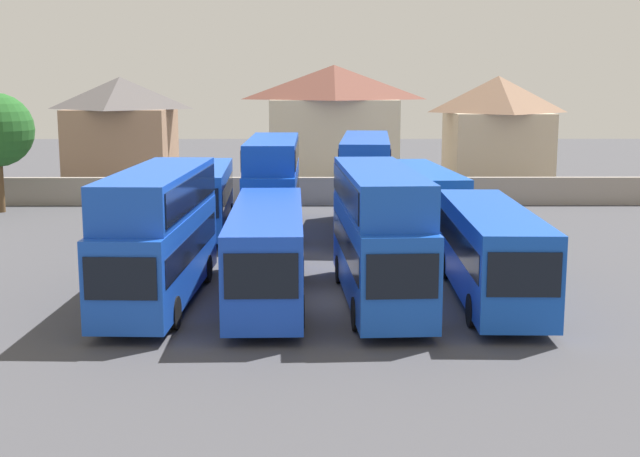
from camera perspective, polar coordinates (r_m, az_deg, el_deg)
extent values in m
plane|color=#424247|center=(48.65, -0.11, 0.51)|extent=(140.00, 140.00, 0.00)
cube|color=gray|center=(54.96, -0.14, 2.55)|extent=(56.00, 0.50, 1.80)
cube|color=blue|center=(30.96, -10.80, -1.71)|extent=(2.88, 10.66, 2.92)
cube|color=black|center=(25.85, -13.35, -3.32)|extent=(2.20, 0.16, 1.31)
cube|color=black|center=(30.89, -10.82, -1.08)|extent=(2.89, 9.82, 0.92)
cube|color=blue|center=(30.85, -10.83, 2.47)|extent=(2.81, 10.13, 1.57)
cube|color=black|center=(30.85, -10.83, 2.47)|extent=(2.88, 9.61, 1.10)
cylinder|color=black|center=(27.90, -9.84, -5.64)|extent=(0.34, 1.11, 1.10)
cylinder|color=black|center=(28.45, -14.41, -5.51)|extent=(0.34, 1.11, 1.10)
cylinder|color=black|center=(34.16, -7.66, -2.70)|extent=(0.34, 1.11, 1.10)
cylinder|color=black|center=(34.60, -11.43, -2.65)|extent=(0.34, 1.11, 1.10)
cube|color=blue|center=(30.90, -3.57, -1.42)|extent=(2.80, 11.74, 3.08)
cube|color=black|center=(25.10, -4.00, -3.23)|extent=(2.22, 0.13, 1.38)
cube|color=black|center=(30.83, -3.58, -0.75)|extent=(2.82, 10.81, 0.97)
cylinder|color=black|center=(27.67, -1.37, -5.62)|extent=(0.33, 1.11, 1.10)
cylinder|color=black|center=(27.76, -6.18, -5.63)|extent=(0.33, 1.11, 1.10)
cylinder|color=black|center=(34.70, -1.45, -2.41)|extent=(0.33, 1.11, 1.10)
cylinder|color=black|center=(34.77, -5.27, -2.43)|extent=(0.33, 1.11, 1.10)
cube|color=blue|center=(30.40, 4.01, -1.64)|extent=(3.04, 10.70, 3.05)
cube|color=black|center=(25.19, 5.59, -3.25)|extent=(2.17, 0.20, 1.37)
cube|color=black|center=(30.33, 4.02, -0.97)|extent=(3.03, 9.86, 0.96)
cube|color=blue|center=(30.29, 4.00, 2.65)|extent=(2.96, 10.17, 1.47)
cube|color=black|center=(30.29, 4.00, 2.65)|extent=(3.02, 9.65, 1.03)
cylinder|color=black|center=(27.74, 7.20, -5.66)|extent=(0.36, 1.11, 1.10)
cylinder|color=black|center=(27.42, 2.50, -5.78)|extent=(0.36, 1.11, 1.10)
cylinder|color=black|center=(34.01, 5.17, -2.71)|extent=(0.36, 1.11, 1.10)
cylinder|color=black|center=(33.75, 1.35, -2.77)|extent=(0.36, 1.11, 1.10)
cube|color=blue|center=(31.41, 11.46, -1.44)|extent=(2.82, 11.13, 3.05)
cube|color=black|center=(26.01, 13.63, -3.06)|extent=(2.22, 0.14, 1.37)
cube|color=black|center=(31.34, 11.48, -0.78)|extent=(2.84, 10.24, 0.96)
cylinder|color=black|center=(28.68, 14.87, -5.40)|extent=(0.33, 1.11, 1.10)
cylinder|color=black|center=(28.23, 10.26, -5.47)|extent=(0.33, 1.11, 1.10)
cylinder|color=black|center=(35.19, 12.26, -2.47)|extent=(0.33, 1.11, 1.10)
cylinder|color=black|center=(34.82, 8.51, -2.48)|extent=(0.33, 1.11, 1.10)
cube|color=blue|center=(45.12, -7.79, 2.16)|extent=(2.93, 10.48, 3.15)
cube|color=black|center=(39.93, -8.40, 1.68)|extent=(2.16, 0.18, 1.42)
cube|color=black|center=(45.07, -7.80, 2.63)|extent=(2.93, 9.65, 0.99)
cylinder|color=black|center=(42.08, -6.57, -0.29)|extent=(0.35, 1.11, 1.10)
cylinder|color=black|center=(42.28, -9.61, -0.31)|extent=(0.35, 1.11, 1.10)
cylinder|color=black|center=(48.42, -6.11, 1.06)|extent=(0.35, 1.11, 1.10)
cylinder|color=black|center=(48.59, -8.76, 1.04)|extent=(0.35, 1.11, 1.10)
cube|color=blue|center=(45.23, -3.19, 2.22)|extent=(2.61, 11.20, 3.10)
cube|color=black|center=(39.62, -3.57, 1.66)|extent=(2.27, 0.09, 1.39)
cube|color=black|center=(45.18, -3.19, 2.68)|extent=(2.65, 10.31, 0.98)
cube|color=blue|center=(45.26, -3.20, 5.15)|extent=(2.56, 10.64, 1.50)
cube|color=black|center=(45.26, -3.20, 5.15)|extent=(2.65, 10.08, 1.05)
cylinder|color=black|center=(41.97, -1.77, -0.25)|extent=(0.30, 1.10, 1.10)
cylinder|color=black|center=(42.09, -5.00, -0.26)|extent=(0.30, 1.10, 1.10)
cylinder|color=black|center=(48.82, -1.59, 1.19)|extent=(0.30, 1.10, 1.10)
cylinder|color=black|center=(48.92, -4.38, 1.18)|extent=(0.30, 1.10, 1.10)
cube|color=blue|center=(44.77, 3.08, 2.17)|extent=(3.27, 12.03, 3.14)
cube|color=black|center=(38.81, 2.98, 1.53)|extent=(2.14, 0.23, 1.41)
cube|color=black|center=(44.72, 3.08, 2.64)|extent=(3.25, 11.08, 0.99)
cube|color=blue|center=(44.81, 3.11, 5.21)|extent=(3.18, 11.43, 1.57)
cube|color=black|center=(44.81, 3.11, 5.21)|extent=(3.23, 10.85, 1.10)
cylinder|color=black|center=(41.35, 4.55, -0.44)|extent=(0.38, 1.12, 1.10)
cylinder|color=black|center=(41.37, 1.45, -0.40)|extent=(0.38, 1.12, 1.10)
cylinder|color=black|center=(48.61, 4.44, 1.13)|extent=(0.38, 1.12, 1.10)
cylinder|color=black|center=(48.63, 1.80, 1.15)|extent=(0.38, 1.12, 1.10)
cube|color=blue|center=(45.46, 7.03, 2.15)|extent=(3.25, 11.27, 3.03)
cube|color=black|center=(40.02, 8.65, 1.58)|extent=(2.13, 0.24, 1.36)
cube|color=black|center=(45.42, 7.04, 2.60)|extent=(3.22, 10.39, 0.95)
cylinder|color=black|center=(42.60, 9.40, -0.23)|extent=(0.38, 1.12, 1.10)
cylinder|color=black|center=(42.11, 6.46, -0.28)|extent=(0.38, 1.12, 1.10)
cylinder|color=black|center=(49.22, 7.46, 1.18)|extent=(0.38, 1.12, 1.10)
cylinder|color=black|center=(48.80, 4.91, 1.15)|extent=(0.38, 1.12, 1.10)
cube|color=#9E7A60|center=(65.49, -13.21, 5.29)|extent=(7.35, 7.22, 5.93)
pyramid|color=#514C4C|center=(65.30, -13.35, 8.91)|extent=(7.72, 7.58, 2.35)
cube|color=beige|center=(63.28, 0.94, 5.72)|extent=(9.32, 6.10, 6.63)
pyramid|color=brown|center=(63.11, 0.95, 9.86)|extent=(9.78, 6.40, 2.51)
cube|color=#C6B293|center=(64.75, 11.82, 5.18)|extent=(7.06, 7.39, 5.68)
pyramid|color=brown|center=(64.56, 11.95, 8.88)|extent=(7.42, 7.76, 2.67)
cylinder|color=brown|center=(55.36, -20.81, 2.83)|extent=(0.47, 0.47, 3.48)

